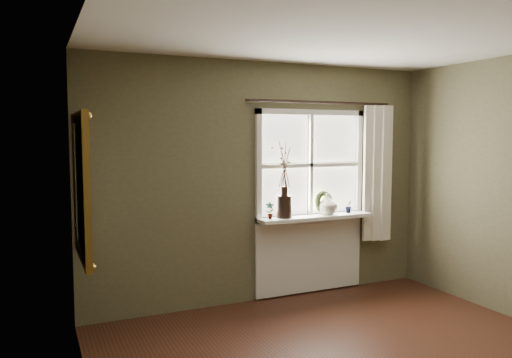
{
  "coord_description": "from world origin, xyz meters",
  "views": [
    {
      "loc": [
        -2.32,
        -2.64,
        1.81
      ],
      "look_at": [
        -0.43,
        1.55,
        1.41
      ],
      "focal_mm": 35.0,
      "sensor_mm": 36.0,
      "label": 1
    }
  ],
  "objects_px": {
    "cream_vase": "(327,204)",
    "gilt_mirror": "(80,186)",
    "dark_jug": "(284,207)",
    "wreath": "(324,205)"
  },
  "relations": [
    {
      "from": "dark_jug",
      "to": "gilt_mirror",
      "type": "height_order",
      "value": "gilt_mirror"
    },
    {
      "from": "dark_jug",
      "to": "gilt_mirror",
      "type": "relative_size",
      "value": 0.2
    },
    {
      "from": "dark_jug",
      "to": "cream_vase",
      "type": "relative_size",
      "value": 1.0
    },
    {
      "from": "cream_vase",
      "to": "wreath",
      "type": "xyz_separation_m",
      "value": [
        -0.01,
        0.04,
        -0.02
      ]
    },
    {
      "from": "wreath",
      "to": "gilt_mirror",
      "type": "height_order",
      "value": "gilt_mirror"
    },
    {
      "from": "dark_jug",
      "to": "wreath",
      "type": "bearing_deg",
      "value": 4.29
    },
    {
      "from": "cream_vase",
      "to": "gilt_mirror",
      "type": "xyz_separation_m",
      "value": [
        -2.67,
        -0.46,
        0.35
      ]
    },
    {
      "from": "dark_jug",
      "to": "cream_vase",
      "type": "xyz_separation_m",
      "value": [
        0.55,
        0.0,
        -0.0
      ]
    },
    {
      "from": "dark_jug",
      "to": "gilt_mirror",
      "type": "xyz_separation_m",
      "value": [
        -2.13,
        -0.46,
        0.35
      ]
    },
    {
      "from": "cream_vase",
      "to": "gilt_mirror",
      "type": "height_order",
      "value": "gilt_mirror"
    }
  ]
}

